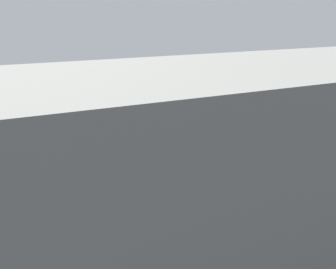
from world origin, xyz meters
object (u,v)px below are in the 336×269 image
fire_hydrant (155,165)px  sign_post (165,146)px  parked_sedan (321,110)px  pedestrian (126,164)px  moving_hatchback (189,118)px

fire_hydrant → sign_post: sign_post is taller
fire_hydrant → parked_sedan: bearing=-170.8°
parked_sedan → fire_hydrant: size_ratio=5.70×
parked_sedan → fire_hydrant: (9.82, 1.59, -0.60)m
sign_post → parked_sedan: bearing=-164.5°
parked_sedan → pedestrian: (10.94, 1.62, -0.31)m
moving_hatchback → fire_hydrant: size_ratio=5.26×
moving_hatchback → sign_post: (3.21, 4.20, 0.55)m
pedestrian → sign_post: 1.74m
moving_hatchback → sign_post: 5.31m
fire_hydrant → moving_hatchback: bearing=-135.3°
moving_hatchback → parked_sedan: 6.92m
parked_sedan → sign_post: (9.98, 2.77, 0.58)m
moving_hatchback → fire_hydrant: moving_hatchback is taller
moving_hatchback → fire_hydrant: (3.05, 3.01, -0.63)m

